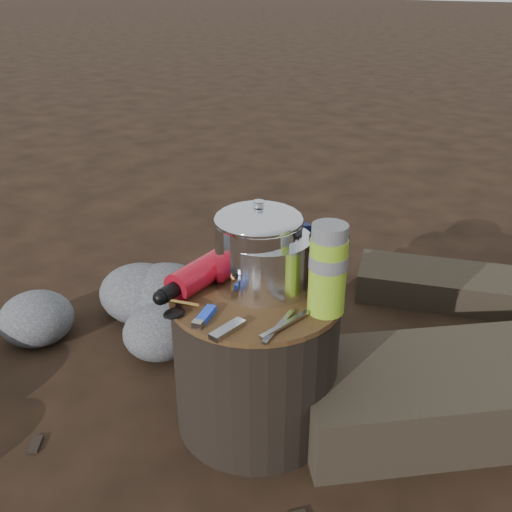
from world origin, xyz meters
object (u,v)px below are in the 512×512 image
Objects in this scene: camping_pot at (259,247)px; fuel_bottle at (205,271)px; thermos at (328,270)px; travel_mug at (328,263)px; stump at (256,359)px.

fuel_bottle is (-0.11, -0.07, -0.07)m from camping_pot.
thermos is (0.30, 0.07, 0.07)m from fuel_bottle.
travel_mug is (-0.05, 0.09, -0.04)m from thermos.
travel_mug is at bearing 48.51° from stump.
camping_pot reaches higher than travel_mug.
camping_pot is 1.54× the size of travel_mug.
travel_mug is at bearing 120.33° from thermos.
stump is 1.97× the size of thermos.
thermos reaches higher than fuel_bottle.
camping_pot is 0.71× the size of fuel_bottle.
fuel_bottle is at bearing -165.99° from stump.
stump is 1.41× the size of fuel_bottle.
thermos reaches higher than travel_mug.
fuel_bottle is 0.32m from thermos.
fuel_bottle is at bearing -146.57° from travel_mug.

